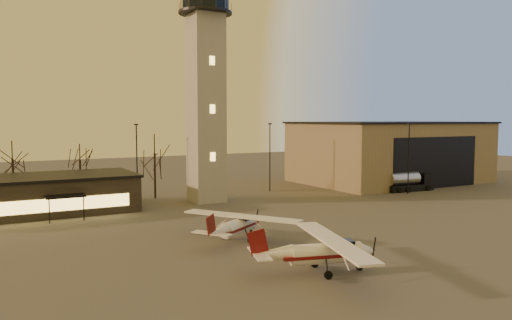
{
  "coord_description": "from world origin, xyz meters",
  "views": [
    {
      "loc": [
        -25.94,
        -29.37,
        10.73
      ],
      "look_at": [
        -2.16,
        13.0,
        6.74
      ],
      "focal_mm": 35.0,
      "sensor_mm": 36.0,
      "label": 1
    }
  ],
  "objects_px": {
    "cessna_rear": "(239,228)",
    "control_tower": "(206,75)",
    "hangar": "(390,152)",
    "terminal": "(19,196)",
    "fuel_truck": "(409,183)",
    "cessna_front": "(328,257)"
  },
  "relations": [
    {
      "from": "cessna_front",
      "to": "cessna_rear",
      "type": "bearing_deg",
      "value": 111.92
    },
    {
      "from": "control_tower",
      "to": "cessna_rear",
      "type": "relative_size",
      "value": 3.17
    },
    {
      "from": "terminal",
      "to": "cessna_rear",
      "type": "relative_size",
      "value": 2.47
    },
    {
      "from": "control_tower",
      "to": "terminal",
      "type": "bearing_deg",
      "value": 174.85
    },
    {
      "from": "terminal",
      "to": "cessna_rear",
      "type": "height_order",
      "value": "terminal"
    },
    {
      "from": "hangar",
      "to": "control_tower",
      "type": "bearing_deg",
      "value": -173.69
    },
    {
      "from": "hangar",
      "to": "cessna_front",
      "type": "relative_size",
      "value": 2.52
    },
    {
      "from": "hangar",
      "to": "fuel_truck",
      "type": "height_order",
      "value": "hangar"
    },
    {
      "from": "control_tower",
      "to": "hangar",
      "type": "height_order",
      "value": "control_tower"
    },
    {
      "from": "hangar",
      "to": "cessna_rear",
      "type": "distance_m",
      "value": 48.74
    },
    {
      "from": "hangar",
      "to": "cessna_rear",
      "type": "xyz_separation_m",
      "value": [
        -41.89,
        -24.59,
        -4.08
      ]
    },
    {
      "from": "terminal",
      "to": "fuel_truck",
      "type": "relative_size",
      "value": 3.22
    },
    {
      "from": "control_tower",
      "to": "terminal",
      "type": "xyz_separation_m",
      "value": [
        -21.99,
        1.98,
        -14.17
      ]
    },
    {
      "from": "hangar",
      "to": "cessna_front",
      "type": "distance_m",
      "value": 54.61
    },
    {
      "from": "control_tower",
      "to": "cessna_front",
      "type": "relative_size",
      "value": 2.69
    },
    {
      "from": "control_tower",
      "to": "fuel_truck",
      "type": "relative_size",
      "value": 4.13
    },
    {
      "from": "cessna_rear",
      "to": "control_tower",
      "type": "bearing_deg",
      "value": 40.6
    },
    {
      "from": "terminal",
      "to": "cessna_rear",
      "type": "xyz_separation_m",
      "value": [
        16.1,
        -22.59,
        -1.08
      ]
    },
    {
      "from": "cessna_front",
      "to": "cessna_rear",
      "type": "distance_m",
      "value": 11.49
    },
    {
      "from": "control_tower",
      "to": "hangar",
      "type": "bearing_deg",
      "value": 6.31
    },
    {
      "from": "cessna_rear",
      "to": "hangar",
      "type": "bearing_deg",
      "value": -3.04
    },
    {
      "from": "control_tower",
      "to": "fuel_truck",
      "type": "xyz_separation_m",
      "value": [
        30.25,
        -6.0,
        -15.19
      ]
    }
  ]
}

